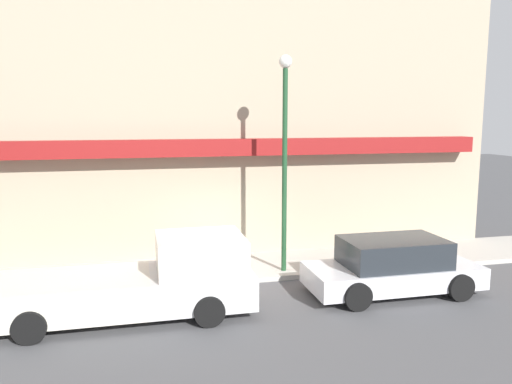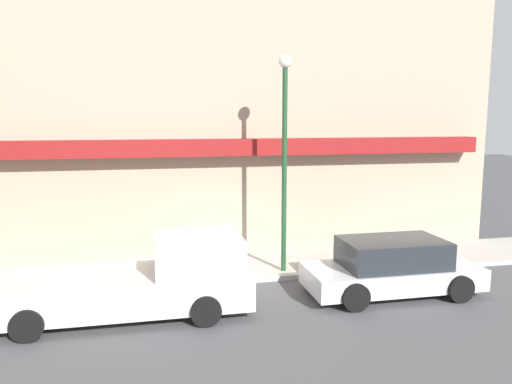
{
  "view_description": "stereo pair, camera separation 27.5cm",
  "coord_description": "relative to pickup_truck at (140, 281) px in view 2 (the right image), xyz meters",
  "views": [
    {
      "loc": [
        -1.83,
        -12.66,
        4.46
      ],
      "look_at": [
        1.42,
        1.03,
        2.34
      ],
      "focal_mm": 35.0,
      "sensor_mm": 36.0,
      "label": 1
    },
    {
      "loc": [
        -1.57,
        -12.72,
        4.46
      ],
      "look_at": [
        1.42,
        1.03,
        2.34
      ],
      "focal_mm": 35.0,
      "sensor_mm": 36.0,
      "label": 2
    }
  ],
  "objects": [
    {
      "name": "ground_plane",
      "position": [
        1.83,
        1.55,
        -0.77
      ],
      "size": [
        80.0,
        80.0,
        0.0
      ],
      "primitive_type": "plane",
      "color": "#4C4C4F"
    },
    {
      "name": "sidewalk",
      "position": [
        1.83,
        2.83,
        -0.7
      ],
      "size": [
        36.0,
        2.56,
        0.14
      ],
      "color": "#B7B2A8",
      "rests_on": "ground"
    },
    {
      "name": "building",
      "position": [
        1.81,
        5.59,
        4.45
      ],
      "size": [
        19.8,
        3.8,
        10.87
      ],
      "color": "tan",
      "rests_on": "ground"
    },
    {
      "name": "pickup_truck",
      "position": [
        0.0,
        0.0,
        0.0
      ],
      "size": [
        5.78,
        2.18,
        1.77
      ],
      "rotation": [
        0.0,
        0.0,
        -0.04
      ],
      "color": "silver",
      "rests_on": "ground"
    },
    {
      "name": "parked_car",
      "position": [
        6.21,
        0.0,
        -0.08
      ],
      "size": [
        4.38,
        1.99,
        1.42
      ],
      "rotation": [
        0.0,
        0.0,
        0.02
      ],
      "color": "silver",
      "rests_on": "ground"
    },
    {
      "name": "fire_hydrant",
      "position": [
        0.83,
        2.06,
        -0.34
      ],
      "size": [
        0.2,
        0.2,
        0.59
      ],
      "color": "#196633",
      "rests_on": "sidewalk"
    },
    {
      "name": "street_lamp",
      "position": [
        3.93,
        2.03,
        3.06
      ],
      "size": [
        0.36,
        0.36,
        5.97
      ],
      "color": "#1E4728",
      "rests_on": "sidewalk"
    }
  ]
}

